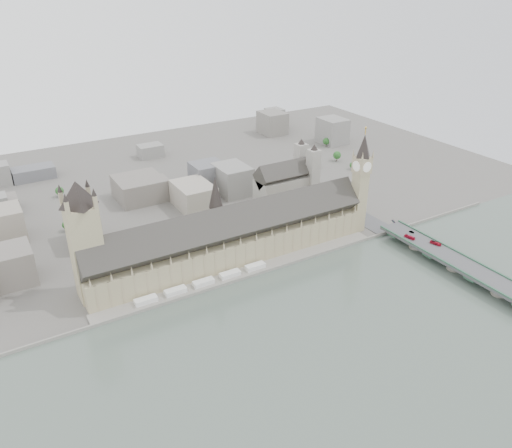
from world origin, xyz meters
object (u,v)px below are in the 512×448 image
westminster_bridge (448,261)px  car_silver (412,232)px  red_bus_south (436,243)px  westminster_abbey (287,184)px  victoria_tower (84,236)px  car_approach (393,221)px  elizabeth_tower (361,177)px  palace_of_westminster (230,238)px  red_bus_north (410,237)px

westminster_bridge → car_silver: bearing=84.5°
red_bus_south → westminster_abbey: bearing=93.6°
victoria_tower → westminster_bridge: bearing=-21.8°
victoria_tower → car_approach: (290.32, -38.97, -44.21)m
victoria_tower → car_approach: 296.24m
westminster_abbey → elizabeth_tower: bearing=-72.7°
red_bus_south → car_approach: red_bus_south is taller
westminster_abbey → red_bus_south: 172.55m
palace_of_westminster → westminster_bridge: 195.05m
car_approach → red_bus_south: bearing=-73.1°
red_bus_north → car_approach: bearing=58.5°
palace_of_westminster → elizabeth_tower: size_ratio=2.47×
red_bus_north → red_bus_south: size_ratio=1.01×
palace_of_westminster → red_bus_north: palace_of_westminster is taller
red_bus_south → car_silver: 28.36m
victoria_tower → red_bus_north: bearing=-14.6°
palace_of_westminster → red_bus_north: (156.04, -66.33, -10.99)m
red_bus_north → westminster_abbey: bearing=96.2°
westminster_abbey → car_approach: bearing=-62.0°
victoria_tower → palace_of_westminster: bearing=-3.0°
elizabeth_tower → red_bus_south: 93.37m
red_bus_south → elizabeth_tower: bearing=95.8°
victoria_tower → car_silver: (288.65, -65.05, -44.16)m
westminster_bridge → car_approach: 75.03m
westminster_bridge → red_bus_north: red_bus_north is taller
elizabeth_tower → westminster_bridge: (24.00, -95.50, -52.96)m
victoria_tower → car_silver: 299.17m
red_bus_north → car_silver: size_ratio=2.19×
elizabeth_tower → red_bus_south: size_ratio=10.35×
palace_of_westminster → car_silver: 177.09m
westminster_bridge → red_bus_south: red_bus_south is taller
red_bus_north → red_bus_south: (11.68, -20.75, -0.02)m
red_bus_south → car_approach: size_ratio=2.04×
westminster_abbey → red_bus_north: 149.24m
westminster_bridge → red_bus_north: 41.83m
elizabeth_tower → westminster_bridge: bearing=-75.9°
red_bus_south → car_approach: (0.60, 54.41, -0.71)m
palace_of_westminster → red_bus_north: size_ratio=25.19×
elizabeth_tower → car_silver: (28.65, -47.05, -47.05)m
westminster_bridge → red_bus_south: 21.93m
car_silver → westminster_bridge: bearing=-114.9°
red_bus_north → red_bus_south: 23.81m
elizabeth_tower → car_approach: size_ratio=21.07×
westminster_bridge → car_silver: size_ratio=67.67×
elizabeth_tower → westminster_bridge: elizabeth_tower is taller
palace_of_westminster → victoria_tower: bearing=177.0°
palace_of_westminster → red_bus_south: (167.72, -87.08, -11.01)m
elizabeth_tower → car_approach: (30.32, -20.97, -47.10)m
victoria_tower → westminster_abbey: size_ratio=1.47×
westminster_abbey → car_silver: (55.73, -134.05, -14.04)m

